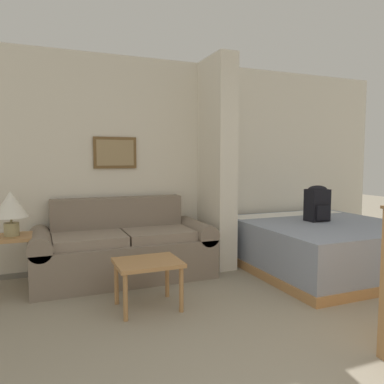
# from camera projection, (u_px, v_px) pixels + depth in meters

# --- Properties ---
(wall_back) EXTENTS (6.87, 0.16, 2.60)m
(wall_back) POSITION_uv_depth(u_px,v_px,m) (161.00, 163.00, 4.85)
(wall_back) COLOR silver
(wall_back) RESTS_ON ground_plane
(wall_partition_pillar) EXTENTS (0.24, 0.68, 2.60)m
(wall_partition_pillar) POSITION_uv_depth(u_px,v_px,m) (217.00, 163.00, 4.71)
(wall_partition_pillar) COLOR silver
(wall_partition_pillar) RESTS_ON ground_plane
(couch) EXTENTS (2.00, 0.84, 0.89)m
(couch) POSITION_uv_depth(u_px,v_px,m) (124.00, 249.00, 4.27)
(couch) COLOR gray
(couch) RESTS_ON ground_plane
(coffee_table) EXTENTS (0.58, 0.47, 0.44)m
(coffee_table) POSITION_uv_depth(u_px,v_px,m) (148.00, 268.00, 3.37)
(coffee_table) COLOR #B27F4C
(coffee_table) RESTS_ON ground_plane
(side_table) EXTENTS (0.41, 0.41, 0.59)m
(side_table) POSITION_uv_depth(u_px,v_px,m) (12.00, 247.00, 3.75)
(side_table) COLOR #B27F4C
(side_table) RESTS_ON ground_plane
(table_lamp) EXTENTS (0.33, 0.33, 0.45)m
(table_lamp) POSITION_uv_depth(u_px,v_px,m) (11.00, 206.00, 3.71)
(table_lamp) COLOR tan
(table_lamp) RESTS_ON side_table
(bed) EXTENTS (1.84, 1.94, 0.58)m
(bed) POSITION_uv_depth(u_px,v_px,m) (321.00, 245.00, 4.60)
(bed) COLOR #B27F4C
(bed) RESTS_ON ground_plane
(backpack) EXTENTS (0.27, 0.22, 0.44)m
(backpack) POSITION_uv_depth(u_px,v_px,m) (317.00, 203.00, 4.63)
(backpack) COLOR black
(backpack) RESTS_ON bed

